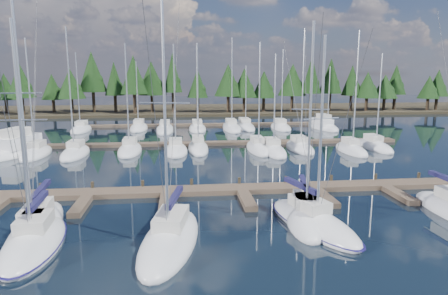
{
  "coord_description": "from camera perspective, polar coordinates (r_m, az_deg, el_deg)",
  "views": [
    {
      "loc": [
        -4.76,
        -13.07,
        9.48
      ],
      "look_at": [
        -0.97,
        22.0,
        2.93
      ],
      "focal_mm": 32.0,
      "sensor_mm": 36.0,
      "label": 1
    }
  ],
  "objects": [
    {
      "name": "tree_line",
      "position": [
        93.38,
        -4.62,
        9.34
      ],
      "size": [
        184.27,
        11.82,
        13.92
      ],
      "color": "black",
      "rests_on": "far_shore"
    },
    {
      "name": "front_sailboat_4",
      "position": [
        26.21,
        12.51,
        -10.3
      ],
      "size": [
        5.24,
        9.56,
        12.46
      ],
      "color": "silver",
      "rests_on": "ground"
    },
    {
      "name": "motor_yacht_right",
      "position": [
        71.9,
        13.87,
        3.01
      ],
      "size": [
        3.44,
        8.68,
        4.24
      ],
      "color": "silver",
      "rests_on": "ground"
    },
    {
      "name": "back_docks",
      "position": [
        63.51,
        -1.8,
        2.11
      ],
      "size": [
        50.0,
        21.8,
        0.4
      ],
      "color": "brown",
      "rests_on": "ground"
    },
    {
      "name": "far_shore",
      "position": [
        103.59,
        -3.52,
        5.41
      ],
      "size": [
        220.0,
        30.0,
        0.6
      ],
      "primitive_type": "cube",
      "color": "#2E271A",
      "rests_on": "ground"
    },
    {
      "name": "front_sailboat_0",
      "position": [
        26.8,
        -25.29,
        -10.57
      ],
      "size": [
        3.38,
        10.65,
        15.32
      ],
      "color": "silver",
      "rests_on": "ground"
    },
    {
      "name": "front_sailboat_1",
      "position": [
        25.04,
        -25.48,
        -12.12
      ],
      "size": [
        3.53,
        8.42,
        12.97
      ],
      "color": "silver",
      "rests_on": "ground"
    },
    {
      "name": "front_sailboat_3",
      "position": [
        26.9,
        11.54,
        -9.67
      ],
      "size": [
        3.93,
        8.11,
        13.32
      ],
      "color": "silver",
      "rests_on": "ground"
    },
    {
      "name": "motor_yacht_left",
      "position": [
        53.76,
        -27.23,
        -0.22
      ],
      "size": [
        5.86,
        10.84,
        5.17
      ],
      "color": "silver",
      "rests_on": "ground"
    },
    {
      "name": "ground",
      "position": [
        44.36,
        0.14,
        -1.82
      ],
      "size": [
        260.0,
        260.0,
        0.0
      ],
      "primitive_type": "plane",
      "color": "black",
      "rests_on": "ground"
    },
    {
      "name": "main_dock",
      "position": [
        32.16,
        2.62,
        -6.26
      ],
      "size": [
        44.0,
        6.13,
        0.9
      ],
      "color": "brown",
      "rests_on": "ground"
    },
    {
      "name": "front_sailboat_2",
      "position": [
        23.32,
        -7.71,
        -12.8
      ],
      "size": [
        4.52,
        9.77,
        14.51
      ],
      "color": "silver",
      "rests_on": "ground"
    },
    {
      "name": "back_sailboat_rows",
      "position": [
        59.09,
        -1.54,
        1.54
      ],
      "size": [
        44.75,
        32.61,
        16.15
      ],
      "color": "silver",
      "rests_on": "ground"
    }
  ]
}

